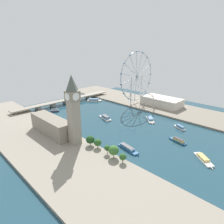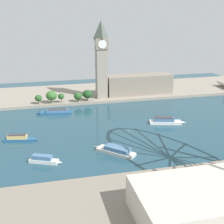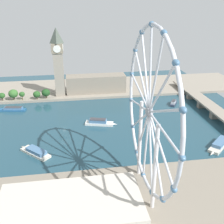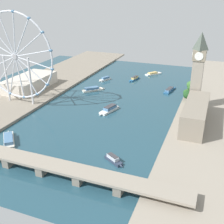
{
  "view_description": "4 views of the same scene",
  "coord_description": "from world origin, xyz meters",
  "px_view_note": "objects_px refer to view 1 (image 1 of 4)",
  "views": [
    {
      "loc": [
        -219.09,
        -195.06,
        120.22
      ],
      "look_at": [
        0.82,
        23.42,
        14.61
      ],
      "focal_mm": 31.31,
      "sensor_mm": 36.0,
      "label": 1
    },
    {
      "loc": [
        239.31,
        -73.51,
        99.32
      ],
      "look_at": [
        -2.45,
        -15.09,
        15.64
      ],
      "focal_mm": 48.47,
      "sensor_mm": 36.0,
      "label": 2
    },
    {
      "loc": [
        246.39,
        10.71,
        122.32
      ],
      "look_at": [
        -4.96,
        49.61,
        12.7
      ],
      "focal_mm": 42.81,
      "sensor_mm": 36.0,
      "label": 3
    },
    {
      "loc": [
        -115.14,
        316.89,
        130.25
      ],
      "look_at": [
        -17.9,
        64.51,
        12.75
      ],
      "focal_mm": 45.19,
      "sensor_mm": 36.0,
      "label": 4
    }
  ],
  "objects_px": {
    "riverside_hall": "(162,101)",
    "tour_boat_3": "(54,111)",
    "ferris_wheel": "(137,77)",
    "tour_boat_2": "(150,119)",
    "river_bridge": "(65,101)",
    "tour_boat_4": "(178,140)",
    "tour_boat_7": "(94,100)",
    "tour_boat_6": "(203,159)",
    "clock_tower": "(73,109)",
    "tour_boat_1": "(105,118)",
    "tour_boat_0": "(128,148)",
    "tour_boat_5": "(180,127)",
    "parliament_block": "(51,125)"
  },
  "relations": [
    {
      "from": "ferris_wheel",
      "to": "tour_boat_1",
      "type": "xyz_separation_m",
      "value": [
        -109.21,
        -19.14,
        -56.31
      ]
    },
    {
      "from": "tour_boat_0",
      "to": "tour_boat_3",
      "type": "bearing_deg",
      "value": -173.99
    },
    {
      "from": "tour_boat_0",
      "to": "tour_boat_1",
      "type": "relative_size",
      "value": 1.08
    },
    {
      "from": "tour_boat_0",
      "to": "tour_boat_5",
      "type": "bearing_deg",
      "value": 91.05
    },
    {
      "from": "parliament_block",
      "to": "tour_boat_5",
      "type": "xyz_separation_m",
      "value": [
        147.9,
        -117.61,
        -12.28
      ]
    },
    {
      "from": "tour_boat_4",
      "to": "tour_boat_6",
      "type": "bearing_deg",
      "value": 165.23
    },
    {
      "from": "clock_tower",
      "to": "tour_boat_0",
      "type": "xyz_separation_m",
      "value": [
        37.93,
        -55.22,
        -45.92
      ]
    },
    {
      "from": "clock_tower",
      "to": "tour_boat_7",
      "type": "distance_m",
      "value": 212.69
    },
    {
      "from": "tour_boat_6",
      "to": "clock_tower",
      "type": "bearing_deg",
      "value": -109.44
    },
    {
      "from": "tour_boat_4",
      "to": "tour_boat_5",
      "type": "relative_size",
      "value": 1.21
    },
    {
      "from": "tour_boat_5",
      "to": "ferris_wheel",
      "type": "bearing_deg",
      "value": -0.16
    },
    {
      "from": "tour_boat_6",
      "to": "river_bridge",
      "type": "bearing_deg",
      "value": -143.68
    },
    {
      "from": "tour_boat_2",
      "to": "clock_tower",
      "type": "bearing_deg",
      "value": -52.8
    },
    {
      "from": "riverside_hall",
      "to": "tour_boat_7",
      "type": "relative_size",
      "value": 2.52
    },
    {
      "from": "tour_boat_6",
      "to": "tour_boat_7",
      "type": "relative_size",
      "value": 0.93
    },
    {
      "from": "tour_boat_2",
      "to": "tour_boat_6",
      "type": "height_order",
      "value": "tour_boat_2"
    },
    {
      "from": "tour_boat_0",
      "to": "tour_boat_6",
      "type": "bearing_deg",
      "value": 37.96
    },
    {
      "from": "river_bridge",
      "to": "tour_boat_4",
      "type": "xyz_separation_m",
      "value": [
        5.35,
        -259.31,
        -4.66
      ]
    },
    {
      "from": "river_bridge",
      "to": "tour_boat_6",
      "type": "bearing_deg",
      "value": -92.9
    },
    {
      "from": "clock_tower",
      "to": "tour_boat_3",
      "type": "relative_size",
      "value": 4.3
    },
    {
      "from": "tour_boat_1",
      "to": "tour_boat_5",
      "type": "xyz_separation_m",
      "value": [
        51.23,
        -111.09,
        -0.28
      ]
    },
    {
      "from": "tour_boat_6",
      "to": "riverside_hall",
      "type": "bearing_deg",
      "value": 173.55
    },
    {
      "from": "clock_tower",
      "to": "riverside_hall",
      "type": "xyz_separation_m",
      "value": [
        222.77,
        10.92,
        -36.71
      ]
    },
    {
      "from": "tour_boat_6",
      "to": "tour_boat_0",
      "type": "bearing_deg",
      "value": -111.92
    },
    {
      "from": "ferris_wheel",
      "to": "tour_boat_1",
      "type": "distance_m",
      "value": 124.35
    },
    {
      "from": "clock_tower",
      "to": "parliament_block",
      "type": "distance_m",
      "value": 58.44
    },
    {
      "from": "tour_boat_5",
      "to": "tour_boat_4",
      "type": "bearing_deg",
      "value": 137.64
    },
    {
      "from": "tour_boat_4",
      "to": "tour_boat_6",
      "type": "relative_size",
      "value": 0.96
    },
    {
      "from": "tour_boat_6",
      "to": "tour_boat_1",
      "type": "bearing_deg",
      "value": -144.71
    },
    {
      "from": "river_bridge",
      "to": "tour_boat_5",
      "type": "bearing_deg",
      "value": -78.77
    },
    {
      "from": "ferris_wheel",
      "to": "tour_boat_2",
      "type": "xyz_separation_m",
      "value": [
        -60.43,
        -78.57,
        -56.69
      ]
    },
    {
      "from": "ferris_wheel",
      "to": "tour_boat_5",
      "type": "bearing_deg",
      "value": -114.0
    },
    {
      "from": "tour_boat_1",
      "to": "tour_boat_4",
      "type": "bearing_deg",
      "value": -160.92
    },
    {
      "from": "ferris_wheel",
      "to": "tour_boat_7",
      "type": "xyz_separation_m",
      "value": [
        -48.14,
        81.66,
        -56.51
      ]
    },
    {
      "from": "ferris_wheel",
      "to": "tour_boat_0",
      "type": "bearing_deg",
      "value": -144.5
    },
    {
      "from": "clock_tower",
      "to": "ferris_wheel",
      "type": "relative_size",
      "value": 0.8
    },
    {
      "from": "tour_boat_1",
      "to": "tour_boat_5",
      "type": "height_order",
      "value": "tour_boat_1"
    },
    {
      "from": "parliament_block",
      "to": "tour_boat_7",
      "type": "distance_m",
      "value": 184.18
    },
    {
      "from": "riverside_hall",
      "to": "tour_boat_4",
      "type": "height_order",
      "value": "riverside_hall"
    },
    {
      "from": "riverside_hall",
      "to": "tour_boat_3",
      "type": "bearing_deg",
      "value": 143.84
    },
    {
      "from": "tour_boat_5",
      "to": "tour_boat_6",
      "type": "relative_size",
      "value": 0.79
    },
    {
      "from": "tour_boat_0",
      "to": "tour_boat_2",
      "type": "xyz_separation_m",
      "value": [
        101.49,
        36.95,
        0.29
      ]
    },
    {
      "from": "ferris_wheel",
      "to": "tour_boat_6",
      "type": "distance_m",
      "value": 232.29
    },
    {
      "from": "riverside_hall",
      "to": "tour_boat_3",
      "type": "relative_size",
      "value": 3.98
    },
    {
      "from": "clock_tower",
      "to": "tour_boat_4",
      "type": "bearing_deg",
      "value": -41.7
    },
    {
      "from": "tour_boat_2",
      "to": "tour_boat_3",
      "type": "distance_m",
      "value": 181.18
    },
    {
      "from": "parliament_block",
      "to": "tour_boat_0",
      "type": "bearing_deg",
      "value": -66.87
    },
    {
      "from": "clock_tower",
      "to": "tour_boat_4",
      "type": "xyz_separation_m",
      "value": [
        99.46,
        -88.63,
        -45.55
      ]
    },
    {
      "from": "tour_boat_0",
      "to": "tour_boat_1",
      "type": "height_order",
      "value": "tour_boat_1"
    },
    {
      "from": "riverside_hall",
      "to": "tour_boat_5",
      "type": "relative_size",
      "value": 3.43
    }
  ]
}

